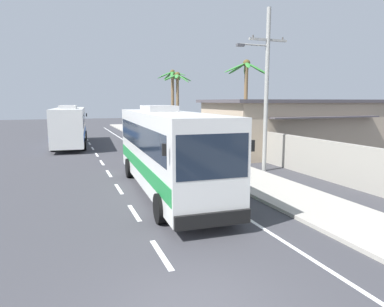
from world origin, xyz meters
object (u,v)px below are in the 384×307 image
at_px(pedestrian_near_kerb, 192,139).
at_px(coach_bus_foreground, 166,147).
at_px(palm_second, 177,92).
at_px(coach_bus_far_lane, 70,125).
at_px(utility_pole_mid, 266,87).
at_px(motorcycle_beside_bus, 167,151).
at_px(roadside_building, 291,126).
at_px(palm_fourth, 246,86).
at_px(palm_nearest, 172,91).

bearing_deg(pedestrian_near_kerb, coach_bus_foreground, 5.20).
bearing_deg(palm_second, coach_bus_far_lane, 169.50).
distance_m(utility_pole_mid, palm_second, 14.72).
bearing_deg(motorcycle_beside_bus, palm_second, 67.49).
xyz_separation_m(utility_pole_mid, roadside_building, (6.45, 6.18, -2.83)).
bearing_deg(roadside_building, palm_second, 129.40).
relative_size(pedestrian_near_kerb, roadside_building, 0.12).
xyz_separation_m(coach_bus_far_lane, palm_fourth, (12.79, -10.18, 3.35)).
bearing_deg(coach_bus_foreground, coach_bus_far_lane, 101.24).
distance_m(pedestrian_near_kerb, palm_second, 6.81).
bearing_deg(palm_second, palm_fourth, -71.15).
relative_size(coach_bus_foreground, motorcycle_beside_bus, 6.05).
relative_size(utility_pole_mid, roadside_building, 0.68).
bearing_deg(roadside_building, pedestrian_near_kerb, 157.83).
xyz_separation_m(utility_pole_mid, palm_fourth, (2.29, 6.37, 0.34)).
height_order(coach_bus_far_lane, pedestrian_near_kerb, coach_bus_far_lane).
xyz_separation_m(motorcycle_beside_bus, roadside_building, (10.89, 0.82, 1.46)).
distance_m(motorcycle_beside_bus, pedestrian_near_kerb, 5.14).
distance_m(pedestrian_near_kerb, roadside_building, 8.22).
xyz_separation_m(coach_bus_foreground, roadside_building, (13.18, 8.63, 0.10)).
xyz_separation_m(palm_second, roadside_building, (7.01, -8.54, -2.87)).
distance_m(utility_pole_mid, palm_nearest, 22.20).
bearing_deg(palm_fourth, roadside_building, -2.72).
distance_m(motorcycle_beside_bus, utility_pole_mid, 8.18).
xyz_separation_m(pedestrian_near_kerb, roadside_building, (7.53, -3.07, 1.17)).
height_order(palm_fourth, roadside_building, palm_fourth).
bearing_deg(utility_pole_mid, coach_bus_foreground, -159.96).
relative_size(palm_nearest, roadside_building, 0.57).
height_order(coach_bus_far_lane, palm_fourth, palm_fourth).
height_order(motorcycle_beside_bus, palm_second, palm_second).
distance_m(pedestrian_near_kerb, palm_fourth, 6.20).
distance_m(coach_bus_foreground, coach_bus_far_lane, 19.38).
height_order(utility_pole_mid, roadside_building, utility_pole_mid).
bearing_deg(palm_fourth, coach_bus_far_lane, 141.48).
bearing_deg(roadside_building, coach_bus_far_lane, 148.53).
height_order(utility_pole_mid, palm_fourth, utility_pole_mid).
distance_m(coach_bus_foreground, roadside_building, 15.75).
relative_size(coach_bus_far_lane, pedestrian_near_kerb, 7.62).
xyz_separation_m(motorcycle_beside_bus, pedestrian_near_kerb, (3.36, 3.89, 0.30)).
distance_m(coach_bus_far_lane, palm_second, 10.56).
bearing_deg(roadside_building, motorcycle_beside_bus, -175.71).
distance_m(coach_bus_far_lane, motorcycle_beside_bus, 12.80).
bearing_deg(coach_bus_far_lane, palm_nearest, 25.52).
relative_size(utility_pole_mid, palm_fourth, 1.28).
height_order(palm_nearest, palm_fourth, palm_nearest).
relative_size(motorcycle_beside_bus, utility_pole_mid, 0.21).
bearing_deg(coach_bus_foreground, motorcycle_beside_bus, 73.66).
xyz_separation_m(coach_bus_foreground, palm_nearest, (7.97, 24.62, 3.28)).
bearing_deg(motorcycle_beside_bus, utility_pole_mid, -50.36).
distance_m(coach_bus_far_lane, pedestrian_near_kerb, 11.97).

